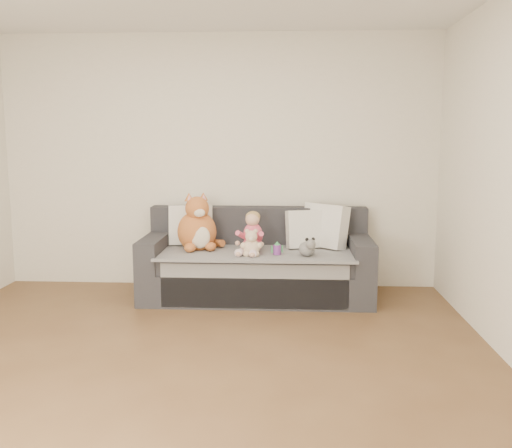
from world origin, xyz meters
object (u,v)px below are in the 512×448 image
(teddy_bear, at_px, (251,245))
(sofa, at_px, (257,265))
(plush_cat, at_px, (198,228))
(sippy_cup, at_px, (277,248))
(toddler, at_px, (252,235))

(teddy_bear, bearing_deg, sofa, 80.91)
(plush_cat, height_order, teddy_bear, plush_cat)
(sofa, xyz_separation_m, plush_cat, (-0.58, -0.04, 0.38))
(sofa, height_order, sippy_cup, sofa)
(plush_cat, bearing_deg, sippy_cup, -37.15)
(toddler, xyz_separation_m, teddy_bear, (0.00, -0.17, -0.06))
(sippy_cup, bearing_deg, teddy_bear, -169.44)
(teddy_bear, bearing_deg, sippy_cup, 8.06)
(plush_cat, distance_m, sippy_cup, 0.82)
(sofa, bearing_deg, teddy_bear, -96.59)
(sofa, height_order, plush_cat, plush_cat)
(sofa, bearing_deg, sippy_cup, -53.61)
(sofa, distance_m, sippy_cup, 0.41)
(sofa, relative_size, plush_cat, 3.77)
(toddler, relative_size, teddy_bear, 1.58)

